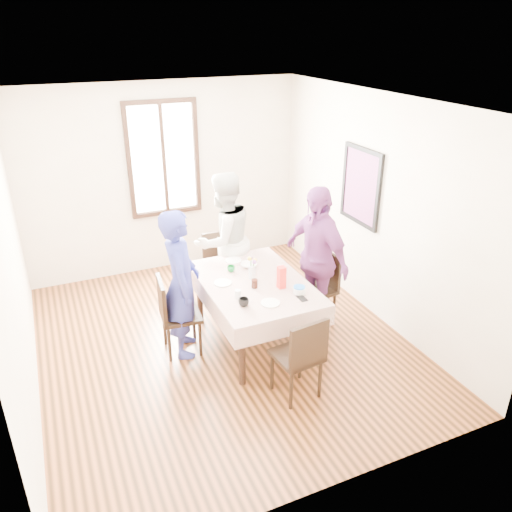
{
  "coord_description": "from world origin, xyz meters",
  "views": [
    {
      "loc": [
        -1.62,
        -4.64,
        3.38
      ],
      "look_at": [
        0.36,
        -0.16,
        1.1
      ],
      "focal_mm": 35.32,
      "sensor_mm": 36.0,
      "label": 1
    }
  ],
  "objects_px": {
    "chair_left": "(181,315)",
    "person_right": "(315,258)",
    "dining_table": "(254,312)",
    "person_far": "(222,240)",
    "chair_far": "(223,269)",
    "chair_near": "(297,355)",
    "chair_right": "(315,290)",
    "person_left": "(181,284)"
  },
  "relations": [
    {
      "from": "chair_left",
      "to": "person_right",
      "type": "bearing_deg",
      "value": 92.24
    },
    {
      "from": "dining_table",
      "to": "person_far",
      "type": "bearing_deg",
      "value": 90.0
    },
    {
      "from": "chair_far",
      "to": "person_far",
      "type": "distance_m",
      "value": 0.42
    },
    {
      "from": "chair_near",
      "to": "person_right",
      "type": "bearing_deg",
      "value": 46.59
    },
    {
      "from": "chair_far",
      "to": "chair_near",
      "type": "relative_size",
      "value": 1.0
    },
    {
      "from": "chair_right",
      "to": "person_right",
      "type": "relative_size",
      "value": 0.52
    },
    {
      "from": "chair_left",
      "to": "person_right",
      "type": "relative_size",
      "value": 0.52
    },
    {
      "from": "chair_far",
      "to": "person_right",
      "type": "xyz_separation_m",
      "value": [
        0.8,
        -0.98,
        0.42
      ]
    },
    {
      "from": "chair_right",
      "to": "person_far",
      "type": "distance_m",
      "value": 1.33
    },
    {
      "from": "chair_near",
      "to": "person_left",
      "type": "relative_size",
      "value": 0.54
    },
    {
      "from": "person_left",
      "to": "person_far",
      "type": "distance_m",
      "value": 1.18
    },
    {
      "from": "person_left",
      "to": "person_right",
      "type": "relative_size",
      "value": 0.95
    },
    {
      "from": "dining_table",
      "to": "person_left",
      "type": "distance_m",
      "value": 0.94
    },
    {
      "from": "chair_near",
      "to": "person_far",
      "type": "bearing_deg",
      "value": 83.37
    },
    {
      "from": "chair_near",
      "to": "dining_table",
      "type": "bearing_deg",
      "value": 83.37
    },
    {
      "from": "person_far",
      "to": "chair_near",
      "type": "bearing_deg",
      "value": 71.39
    },
    {
      "from": "dining_table",
      "to": "chair_right",
      "type": "distance_m",
      "value": 0.83
    },
    {
      "from": "person_left",
      "to": "person_far",
      "type": "xyz_separation_m",
      "value": [
        0.8,
        0.87,
        0.04
      ]
    },
    {
      "from": "chair_right",
      "to": "person_far",
      "type": "relative_size",
      "value": 0.52
    },
    {
      "from": "chair_left",
      "to": "person_right",
      "type": "xyz_separation_m",
      "value": [
        1.62,
        -0.09,
        0.42
      ]
    },
    {
      "from": "chair_near",
      "to": "person_far",
      "type": "xyz_separation_m",
      "value": [
        0.0,
        2.03,
        0.42
      ]
    },
    {
      "from": "chair_left",
      "to": "chair_right",
      "type": "bearing_deg",
      "value": 92.29
    },
    {
      "from": "dining_table",
      "to": "person_right",
      "type": "relative_size",
      "value": 0.85
    },
    {
      "from": "dining_table",
      "to": "chair_near",
      "type": "relative_size",
      "value": 1.64
    },
    {
      "from": "chair_left",
      "to": "chair_near",
      "type": "relative_size",
      "value": 1.0
    },
    {
      "from": "chair_far",
      "to": "person_far",
      "type": "xyz_separation_m",
      "value": [
        0.0,
        -0.02,
        0.42
      ]
    },
    {
      "from": "chair_right",
      "to": "chair_near",
      "type": "distance_m",
      "value": 1.35
    },
    {
      "from": "chair_far",
      "to": "person_far",
      "type": "relative_size",
      "value": 0.52
    },
    {
      "from": "chair_near",
      "to": "person_far",
      "type": "height_order",
      "value": "person_far"
    },
    {
      "from": "chair_near",
      "to": "person_far",
      "type": "relative_size",
      "value": 0.52
    },
    {
      "from": "chair_left",
      "to": "chair_far",
      "type": "bearing_deg",
      "value": 142.62
    },
    {
      "from": "chair_near",
      "to": "person_far",
      "type": "distance_m",
      "value": 2.07
    },
    {
      "from": "chair_far",
      "to": "chair_near",
      "type": "distance_m",
      "value": 2.05
    },
    {
      "from": "chair_far",
      "to": "person_far",
      "type": "bearing_deg",
      "value": 91.99
    },
    {
      "from": "dining_table",
      "to": "person_right",
      "type": "distance_m",
      "value": 0.95
    },
    {
      "from": "chair_left",
      "to": "person_left",
      "type": "bearing_deg",
      "value": 95.53
    },
    {
      "from": "chair_right",
      "to": "person_right",
      "type": "xyz_separation_m",
      "value": [
        -0.02,
        0.0,
        0.42
      ]
    },
    {
      "from": "chair_far",
      "to": "dining_table",
      "type": "bearing_deg",
      "value": 91.99
    },
    {
      "from": "chair_near",
      "to": "person_right",
      "type": "height_order",
      "value": "person_right"
    },
    {
      "from": "chair_near",
      "to": "person_left",
      "type": "height_order",
      "value": "person_left"
    },
    {
      "from": "chair_far",
      "to": "chair_near",
      "type": "height_order",
      "value": "same"
    },
    {
      "from": "person_right",
      "to": "chair_left",
      "type": "bearing_deg",
      "value": -103.29
    }
  ]
}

